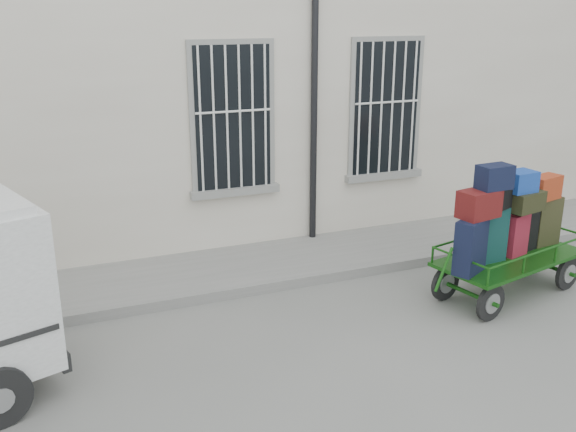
{
  "coord_description": "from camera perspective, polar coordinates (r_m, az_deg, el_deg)",
  "views": [
    {
      "loc": [
        -3.32,
        -6.48,
        3.84
      ],
      "look_at": [
        -0.28,
        1.0,
        1.24
      ],
      "focal_mm": 40.0,
      "sensor_mm": 36.0,
      "label": 1
    }
  ],
  "objects": [
    {
      "name": "building",
      "position": [
        12.45,
        -6.8,
        13.87
      ],
      "size": [
        24.0,
        5.15,
        6.0
      ],
      "color": "beige",
      "rests_on": "ground"
    },
    {
      "name": "luggage_cart",
      "position": [
        9.27,
        19.01,
        -1.1
      ],
      "size": [
        2.65,
        1.47,
        1.96
      ],
      "rotation": [
        0.0,
        0.0,
        0.22
      ],
      "color": "black",
      "rests_on": "ground"
    },
    {
      "name": "ground",
      "position": [
        8.23,
        4.51,
        -10.02
      ],
      "size": [
        80.0,
        80.0,
        0.0
      ],
      "primitive_type": "plane",
      "color": "slate",
      "rests_on": "ground"
    },
    {
      "name": "sidewalk",
      "position": [
        10.02,
        -1.09,
        -4.21
      ],
      "size": [
        24.0,
        1.7,
        0.15
      ],
      "primitive_type": "cube",
      "color": "slate",
      "rests_on": "ground"
    }
  ]
}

